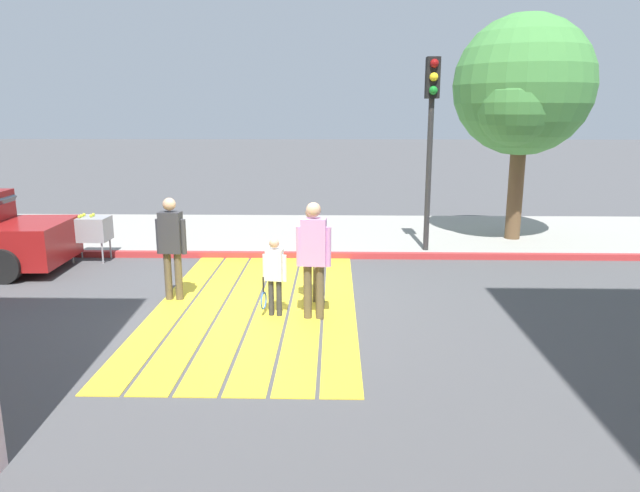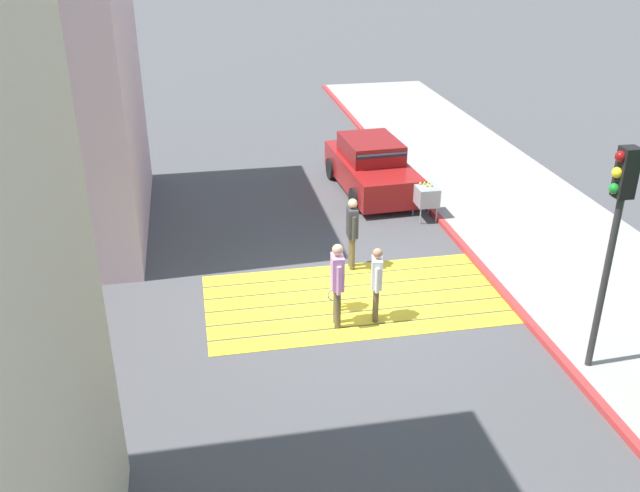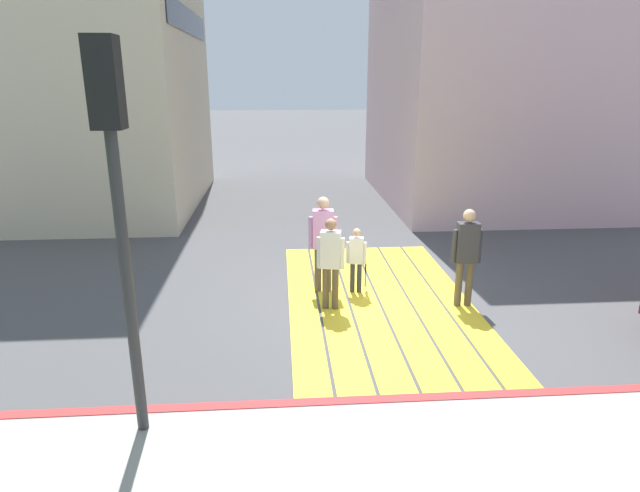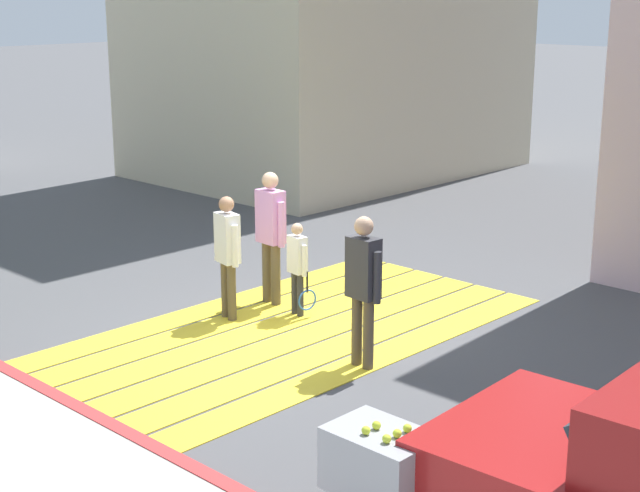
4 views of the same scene
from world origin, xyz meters
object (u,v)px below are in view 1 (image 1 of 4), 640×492
at_px(traffic_light_corner, 431,116).
at_px(tennis_ball_cart, 90,229).
at_px(pedestrian_adult_side, 312,247).
at_px(pedestrian_child_with_racket, 274,273).
at_px(pedestrian_adult_trailing, 314,252).
at_px(pedestrian_adult_lead, 171,241).
at_px(street_tree, 522,89).

distance_m(traffic_light_corner, tennis_ball_cart, 7.64).
relative_size(tennis_ball_cart, pedestrian_adult_side, 0.63).
bearing_deg(pedestrian_adult_side, pedestrian_child_with_racket, -37.82).
relative_size(pedestrian_adult_trailing, pedestrian_child_with_racket, 1.46).
distance_m(traffic_light_corner, pedestrian_adult_side, 4.63).
bearing_deg(tennis_ball_cart, pedestrian_adult_side, 61.06).
bearing_deg(traffic_light_corner, tennis_ball_cart, -84.65).
height_order(pedestrian_adult_lead, pedestrian_adult_side, pedestrian_adult_lead).
relative_size(pedestrian_adult_lead, pedestrian_adult_side, 1.08).
distance_m(tennis_ball_cart, pedestrian_child_with_racket, 5.45).
distance_m(tennis_ball_cart, pedestrian_adult_side, 5.52).
bearing_deg(street_tree, pedestrian_adult_trailing, -40.56).
height_order(street_tree, pedestrian_adult_side, street_tree).
bearing_deg(pedestrian_adult_side, tennis_ball_cart, -118.94).
distance_m(tennis_ball_cart, pedestrian_adult_lead, 3.63).
height_order(pedestrian_adult_trailing, pedestrian_child_with_racket, pedestrian_adult_trailing).
relative_size(tennis_ball_cart, pedestrian_adult_lead, 0.58).
distance_m(pedestrian_adult_trailing, pedestrian_adult_side, 0.83).
xyz_separation_m(tennis_ball_cart, pedestrian_adult_side, (2.67, 4.83, 0.25)).
distance_m(pedestrian_adult_lead, pedestrian_child_with_racket, 1.97).
xyz_separation_m(pedestrian_adult_trailing, pedestrian_child_with_racket, (-0.11, -0.62, -0.36)).
distance_m(street_tree, pedestrian_adult_lead, 8.72).
relative_size(traffic_light_corner, pedestrian_child_with_racket, 3.40).
bearing_deg(pedestrian_adult_side, pedestrian_adult_trailing, 4.44).
bearing_deg(pedestrian_adult_lead, street_tree, 122.75).
height_order(pedestrian_adult_lead, pedestrian_adult_trailing, pedestrian_adult_trailing).
bearing_deg(traffic_light_corner, street_tree, 118.09).
distance_m(traffic_light_corner, street_tree, 2.61).
bearing_deg(pedestrian_adult_side, street_tree, 134.31).
bearing_deg(pedestrian_adult_trailing, pedestrian_adult_lead, -109.78).
bearing_deg(traffic_light_corner, pedestrian_adult_side, -35.80).
bearing_deg(pedestrian_child_with_racket, pedestrian_adult_side, 142.18).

